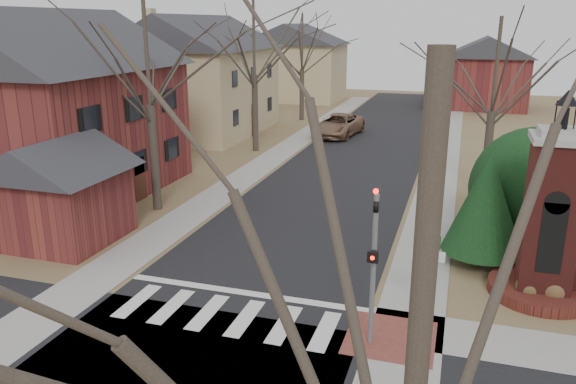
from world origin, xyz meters
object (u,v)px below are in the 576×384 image
at_px(brick_gate_monument, 549,231).
at_px(pickup_truck, 338,125).
at_px(sign_post, 428,262).
at_px(traffic_signal_pole, 374,255).
at_px(distant_car, 435,100).

distance_m(brick_gate_monument, pickup_truck, 26.52).
xyz_separation_m(sign_post, pickup_truck, (-8.41, 26.71, -1.13)).
xyz_separation_m(traffic_signal_pole, sign_post, (1.29, 1.41, -0.64)).
height_order(sign_post, pickup_truck, sign_post).
relative_size(brick_gate_monument, distant_car, 1.43).
height_order(sign_post, brick_gate_monument, brick_gate_monument).
xyz_separation_m(traffic_signal_pole, distant_car, (-0.90, 45.60, -1.84)).
bearing_deg(pickup_truck, traffic_signal_pole, -68.57).
bearing_deg(traffic_signal_pole, brick_gate_monument, 43.24).
bearing_deg(distant_car, pickup_truck, 75.87).
bearing_deg(distant_car, traffic_signal_pole, 96.59).
bearing_deg(sign_post, brick_gate_monument, 41.42).
distance_m(pickup_truck, distant_car, 18.55).
relative_size(sign_post, distant_car, 0.61).
relative_size(traffic_signal_pole, distant_car, 1.00).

